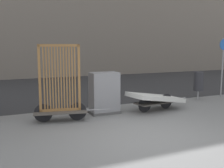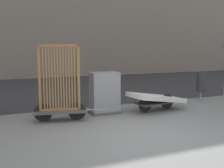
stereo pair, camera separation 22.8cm
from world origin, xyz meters
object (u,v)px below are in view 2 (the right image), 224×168
object	(u,v)px
trash_bin	(201,82)
bike_cart_with_mattress	(157,98)
utility_cabinet	(105,94)
bike_cart_with_bedframe	(60,93)

from	to	relation	value
trash_bin	bike_cart_with_mattress	bearing A→B (deg)	-160.39
bike_cart_with_mattress	trash_bin	distance (m)	2.79
bike_cart_with_mattress	utility_cabinet	distance (m)	1.76
bike_cart_with_mattress	utility_cabinet	size ratio (longest dim) A/B	1.87
bike_cart_with_mattress	utility_cabinet	world-z (taller)	utility_cabinet
utility_cabinet	trash_bin	size ratio (longest dim) A/B	1.17
trash_bin	bike_cart_with_bedframe	bearing A→B (deg)	-170.86
bike_cart_with_bedframe	bike_cart_with_mattress	world-z (taller)	bike_cart_with_bedframe
bike_cart_with_mattress	utility_cabinet	xyz separation A→B (m)	(-1.71, 0.35, 0.20)
utility_cabinet	trash_bin	distance (m)	4.37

